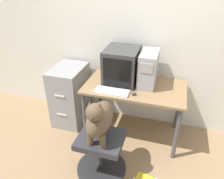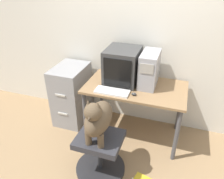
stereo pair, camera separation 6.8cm
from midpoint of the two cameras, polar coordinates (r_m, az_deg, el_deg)
name	(u,v)px [view 2 (the right image)]	position (r m, az deg, el deg)	size (l,w,h in m)	color
ground_plane	(126,150)	(2.94, 4.40, -15.53)	(12.00, 12.00, 0.00)	#937551
wall_back	(145,35)	(2.93, 9.32, 13.86)	(8.00, 0.05, 2.60)	silver
desk	(135,93)	(2.80, 6.74, -0.91)	(1.26, 0.70, 0.76)	olive
crt_monitor	(122,66)	(2.78, 3.47, 6.26)	(0.41, 0.46, 0.44)	#383838
pc_tower	(149,69)	(2.73, 10.44, 5.25)	(0.21, 0.43, 0.42)	#99999E
keyboard	(112,91)	(2.60, 0.77, -0.53)	(0.41, 0.17, 0.03)	silver
computer_mouse	(134,94)	(2.55, 6.53, -1.23)	(0.06, 0.04, 0.04)	#333333
office_chair	(100,154)	(2.55, -2.36, -16.39)	(0.57, 0.57, 0.49)	#262628
dog	(98,118)	(2.19, -2.85, -7.49)	(0.24, 0.49, 0.52)	brown
filing_cabinet	(72,94)	(3.26, -9.87, -1.22)	(0.42, 0.59, 0.86)	gray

